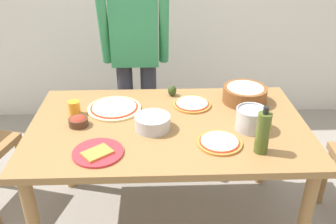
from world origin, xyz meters
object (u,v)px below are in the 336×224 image
mixing_bowl_steel (153,122)px  steel_pot (251,119)px  pizza_raw_on_board (114,108)px  dining_table (168,137)px  pizza_second_cooked (192,104)px  popcorn_bowl (245,93)px  olive_oil_bottle (263,132)px  small_sauce_bowl (78,121)px  person_cook (135,51)px  plate_with_slice (98,153)px  cup_orange (74,108)px  pizza_cooked_on_tray (219,142)px  avocado (172,91)px

mixing_bowl_steel → steel_pot: steel_pot is taller
mixing_bowl_steel → pizza_raw_on_board: bearing=134.6°
dining_table → pizza_raw_on_board: size_ratio=4.81×
pizza_second_cooked → popcorn_bowl: size_ratio=0.86×
dining_table → olive_oil_bottle: 0.58m
pizza_raw_on_board → small_sauce_bowl: 0.27m
person_cook → olive_oil_bottle: size_ratio=6.33×
mixing_bowl_steel → plate_with_slice: bearing=-139.3°
mixing_bowl_steel → cup_orange: 0.51m
person_cook → steel_pot: 1.08m
small_sauce_bowl → pizza_cooked_on_tray: bearing=-15.5°
popcorn_bowl → steel_pot: bearing=-97.0°
olive_oil_bottle → pizza_cooked_on_tray: bearing=158.4°
steel_pot → avocado: steel_pot is taller
person_cook → pizza_second_cooked: (0.37, -0.53, -0.17)m
small_sauce_bowl → mixing_bowl_steel: bearing=-6.4°
person_cook → mixing_bowl_steel: bearing=-81.2°
mixing_bowl_steel → popcorn_bowl: bearing=28.6°
pizza_raw_on_board → pizza_cooked_on_tray: (0.59, -0.41, 0.00)m
person_cook → pizza_raw_on_board: bearing=-101.4°
pizza_raw_on_board → plate_with_slice: 0.48m
small_sauce_bowl → olive_oil_bottle: 1.02m
dining_table → avocado: bearing=84.0°
pizza_second_cooked → steel_pot: size_ratio=1.39×
pizza_cooked_on_tray → pizza_second_cooked: (-0.10, 0.45, -0.00)m
dining_table → pizza_second_cooked: (0.16, 0.23, 0.10)m
avocado → popcorn_bowl: bearing=-12.9°
pizza_second_cooked → plate_with_slice: size_ratio=0.93×
small_sauce_bowl → cup_orange: size_ratio=1.29×
pizza_second_cooked → popcorn_bowl: 0.35m
pizza_raw_on_board → cup_orange: size_ratio=3.91×
dining_table → olive_oil_bottle: bearing=-33.0°
person_cook → pizza_cooked_on_tray: size_ratio=6.72×
small_sauce_bowl → cup_orange: 0.15m
mixing_bowl_steel → steel_pot: (0.55, -0.02, 0.03)m
mixing_bowl_steel → small_sauce_bowl: bearing=173.6°
pizza_raw_on_board → popcorn_bowl: bearing=5.5°
pizza_cooked_on_tray → cup_orange: size_ratio=2.84×
pizza_cooked_on_tray → plate_with_slice: plate_with_slice is taller
person_cook → olive_oil_bottle: person_cook is taller
popcorn_bowl → cup_orange: 1.07m
pizza_second_cooked → plate_with_slice: 0.74m
steel_pot → avocado: (-0.42, 0.45, -0.03)m
pizza_second_cooked → olive_oil_bottle: (0.30, -0.52, 0.10)m
pizza_raw_on_board → popcorn_bowl: (0.83, 0.08, 0.05)m
pizza_cooked_on_tray → small_sauce_bowl: 0.81m
small_sauce_bowl → avocado: bearing=34.5°
dining_table → pizza_cooked_on_tray: pizza_cooked_on_tray is taller
pizza_cooked_on_tray → pizza_second_cooked: 0.46m
pizza_cooked_on_tray → dining_table: bearing=139.9°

